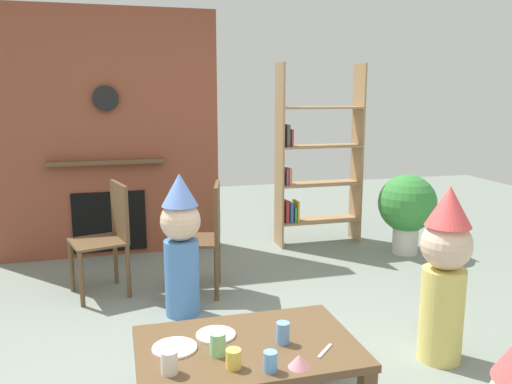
{
  "coord_description": "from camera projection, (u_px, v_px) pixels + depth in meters",
  "views": [
    {
      "loc": [
        -0.68,
        -2.66,
        1.61
      ],
      "look_at": [
        0.15,
        0.4,
        0.99
      ],
      "focal_mm": 36.27,
      "sensor_mm": 36.0,
      "label": 1
    }
  ],
  "objects": [
    {
      "name": "child_by_the_chairs",
      "position": [
        181.0,
        241.0,
        3.71
      ],
      "size": [
        0.29,
        0.29,
        1.05
      ],
      "rotation": [
        0.0,
        0.0,
        -1.45
      ],
      "color": "#4C7FC6",
      "rests_on": "ground_plane"
    },
    {
      "name": "paper_cup_center",
      "position": [
        283.0,
        333.0,
        2.55
      ],
      "size": [
        0.07,
        0.07,
        0.11
      ],
      "primitive_type": "cylinder",
      "color": "#669EE0",
      "rests_on": "coffee_table"
    },
    {
      "name": "paper_plate_front",
      "position": [
        216.0,
        335.0,
        2.63
      ],
      "size": [
        0.2,
        0.2,
        0.01
      ],
      "primitive_type": "cylinder",
      "color": "white",
      "rests_on": "coffee_table"
    },
    {
      "name": "paper_plate_rear",
      "position": [
        175.0,
        348.0,
        2.5
      ],
      "size": [
        0.22,
        0.22,
        0.01
      ],
      "primitive_type": "cylinder",
      "color": "white",
      "rests_on": "coffee_table"
    },
    {
      "name": "coffee_table",
      "position": [
        247.0,
        354.0,
        2.56
      ],
      "size": [
        1.08,
        0.71,
        0.39
      ],
      "color": "brown",
      "rests_on": "ground_plane"
    },
    {
      "name": "table_fork",
      "position": [
        325.0,
        351.0,
        2.48
      ],
      "size": [
        0.12,
        0.12,
        0.01
      ],
      "primitive_type": "cube",
      "rotation": [
        0.0,
        0.0,
        0.78
      ],
      "color": "silver",
      "rests_on": "coffee_table"
    },
    {
      "name": "paper_cup_far_right",
      "position": [
        233.0,
        359.0,
        2.32
      ],
      "size": [
        0.07,
        0.07,
        0.09
      ],
      "primitive_type": "cylinder",
      "color": "#F2CC4C",
      "rests_on": "coffee_table"
    },
    {
      "name": "ground_plane",
      "position": [
        249.0,
        374.0,
        3.0
      ],
      "size": [
        12.0,
        12.0,
        0.0
      ],
      "primitive_type": "plane",
      "color": "gray"
    },
    {
      "name": "child_in_pink",
      "position": [
        445.0,
        270.0,
        3.06
      ],
      "size": [
        0.3,
        0.3,
        1.08
      ],
      "rotation": [
        0.0,
        0.0,
        -2.96
      ],
      "color": "#E0CC66",
      "rests_on": "ground_plane"
    },
    {
      "name": "bookshelf",
      "position": [
        314.0,
        164.0,
        5.45
      ],
      "size": [
        0.9,
        0.28,
        1.9
      ],
      "color": "#9E7A51",
      "rests_on": "ground_plane"
    },
    {
      "name": "dining_chair_middle",
      "position": [
        206.0,
        232.0,
        4.14
      ],
      "size": [
        0.48,
        0.48,
        0.9
      ],
      "rotation": [
        0.0,
        0.0,
        2.91
      ],
      "color": "brown",
      "rests_on": "ground_plane"
    },
    {
      "name": "paper_cup_near_left",
      "position": [
        169.0,
        362.0,
        2.28
      ],
      "size": [
        0.08,
        0.08,
        0.11
      ],
      "primitive_type": "cylinder",
      "color": "silver",
      "rests_on": "coffee_table"
    },
    {
      "name": "dining_chair_left",
      "position": [
        109.0,
        232.0,
        4.13
      ],
      "size": [
        0.49,
        0.49,
        0.9
      ],
      "rotation": [
        0.0,
        0.0,
        3.41
      ],
      "color": "brown",
      "rests_on": "ground_plane"
    },
    {
      "name": "paper_cup_near_right",
      "position": [
        218.0,
        344.0,
        2.44
      ],
      "size": [
        0.08,
        0.08,
        0.11
      ],
      "primitive_type": "cylinder",
      "color": "#8CD18C",
      "rests_on": "coffee_table"
    },
    {
      "name": "brick_fireplace_feature",
      "position": [
        105.0,
        136.0,
        5.04
      ],
      "size": [
        2.2,
        0.28,
        2.4
      ],
      "color": "brown",
      "rests_on": "ground_plane"
    },
    {
      "name": "birthday_cake_slice",
      "position": [
        299.0,
        361.0,
        2.33
      ],
      "size": [
        0.1,
        0.1,
        0.06
      ],
      "primitive_type": "cone",
      "color": "pink",
      "rests_on": "coffee_table"
    },
    {
      "name": "paper_cup_far_left",
      "position": [
        270.0,
        361.0,
        2.29
      ],
      "size": [
        0.06,
        0.06,
        0.09
      ],
      "primitive_type": "cylinder",
      "color": "#669EE0",
      "rests_on": "coffee_table"
    },
    {
      "name": "potted_plant_tall",
      "position": [
        407.0,
        206.0,
        5.17
      ],
      "size": [
        0.58,
        0.58,
        0.81
      ],
      "color": "beige",
      "rests_on": "ground_plane"
    }
  ]
}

